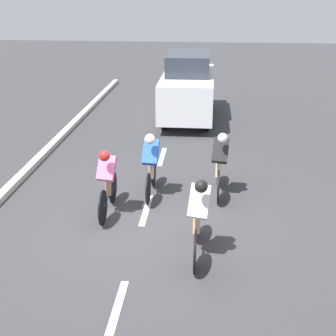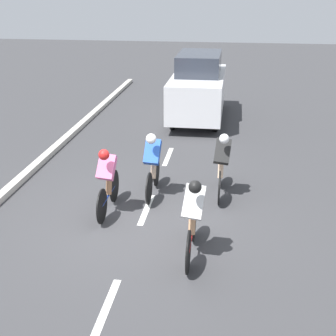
{
  "view_description": "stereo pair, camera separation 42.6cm",
  "coord_description": "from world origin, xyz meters",
  "views": [
    {
      "loc": [
        -1.23,
        8.21,
        4.37
      ],
      "look_at": [
        -0.45,
        -0.38,
        0.95
      ],
      "focal_mm": 50.0,
      "sensor_mm": 36.0,
      "label": 1
    },
    {
      "loc": [
        -1.66,
        8.16,
        4.37
      ],
      "look_at": [
        -0.45,
        -0.38,
        0.95
      ],
      "focal_mm": 50.0,
      "sensor_mm": 36.0,
      "label": 2
    }
  ],
  "objects": [
    {
      "name": "cyclist_white",
      "position": [
        -1.1,
        1.28,
        0.78
      ],
      "size": [
        0.39,
        1.75,
        1.52
      ],
      "color": "black",
      "rests_on": "ground"
    },
    {
      "name": "lane_stripe_mid",
      "position": [
        0.0,
        -0.38,
        0.0
      ],
      "size": [
        0.12,
        1.4,
        0.01
      ],
      "primitive_type": "cube",
      "color": "white",
      "rests_on": "ground"
    },
    {
      "name": "lane_stripe_far",
      "position": [
        0.0,
        -3.58,
        0.0
      ],
      "size": [
        0.12,
        1.4,
        0.01
      ],
      "primitive_type": "cube",
      "color": "white",
      "rests_on": "ground"
    },
    {
      "name": "ground_plane",
      "position": [
        0.0,
        0.0,
        0.0
      ],
      "size": [
        60.0,
        60.0,
        0.0
      ],
      "primitive_type": "plane",
      "color": "#38383A"
    },
    {
      "name": "cyclist_black",
      "position": [
        -1.49,
        -1.29,
        0.77
      ],
      "size": [
        0.37,
        1.67,
        1.5
      ],
      "color": "black",
      "rests_on": "ground"
    },
    {
      "name": "support_car",
      "position": [
        -0.48,
        -7.5,
        1.1
      ],
      "size": [
        1.7,
        4.41,
        2.2
      ],
      "color": "black",
      "rests_on": "ground"
    },
    {
      "name": "cyclist_blue",
      "position": [
        -0.02,
        -1.08,
        0.78
      ],
      "size": [
        0.35,
        1.67,
        1.5
      ],
      "color": "black",
      "rests_on": "ground"
    },
    {
      "name": "cyclist_pink",
      "position": [
        0.73,
        -0.13,
        0.75
      ],
      "size": [
        0.37,
        1.68,
        1.46
      ],
      "color": "black",
      "rests_on": "ground"
    },
    {
      "name": "lane_stripe_near",
      "position": [
        0.0,
        2.82,
        0.0
      ],
      "size": [
        0.12,
        1.4,
        0.01
      ],
      "primitive_type": "cube",
      "color": "white",
      "rests_on": "ground"
    }
  ]
}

